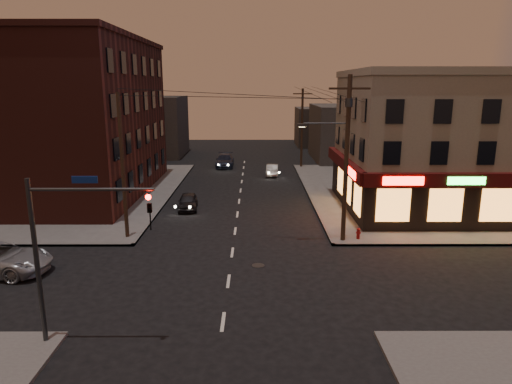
{
  "coord_description": "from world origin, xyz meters",
  "views": [
    {
      "loc": [
        1.32,
        -21.13,
        9.57
      ],
      "look_at": [
        1.39,
        5.86,
        3.2
      ],
      "focal_mm": 32.0,
      "sensor_mm": 36.0,
      "label": 1
    }
  ],
  "objects_px": {
    "sedan_mid": "(272,170)",
    "sedan_far": "(225,161)",
    "fire_hydrant": "(358,233)",
    "sedan_near": "(188,202)"
  },
  "relations": [
    {
      "from": "sedan_far",
      "to": "fire_hydrant",
      "type": "height_order",
      "value": "sedan_far"
    },
    {
      "from": "sedan_near",
      "to": "sedan_mid",
      "type": "distance_m",
      "value": 15.4
    },
    {
      "from": "sedan_mid",
      "to": "fire_hydrant",
      "type": "height_order",
      "value": "sedan_mid"
    },
    {
      "from": "sedan_near",
      "to": "fire_hydrant",
      "type": "relative_size",
      "value": 5.1
    },
    {
      "from": "sedan_mid",
      "to": "sedan_far",
      "type": "xyz_separation_m",
      "value": [
        -5.45,
        5.44,
        0.15
      ]
    },
    {
      "from": "sedan_mid",
      "to": "fire_hydrant",
      "type": "xyz_separation_m",
      "value": [
        4.6,
        -21.21,
        -0.05
      ]
    },
    {
      "from": "sedan_near",
      "to": "fire_hydrant",
      "type": "height_order",
      "value": "sedan_near"
    },
    {
      "from": "sedan_near",
      "to": "fire_hydrant",
      "type": "xyz_separation_m",
      "value": [
        11.75,
        -7.56,
        -0.08
      ]
    },
    {
      "from": "sedan_far",
      "to": "fire_hydrant",
      "type": "xyz_separation_m",
      "value": [
        10.05,
        -26.65,
        -0.2
      ]
    },
    {
      "from": "fire_hydrant",
      "to": "sedan_mid",
      "type": "bearing_deg",
      "value": 102.25
    }
  ]
}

